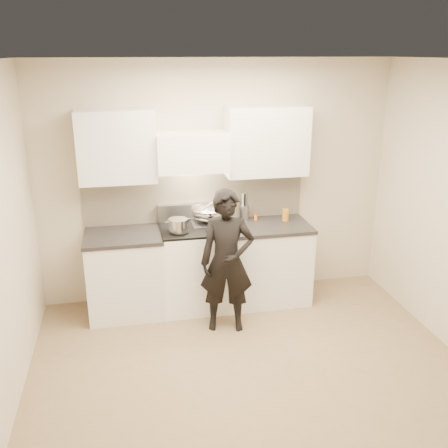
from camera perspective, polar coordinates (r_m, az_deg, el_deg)
The scene contains 11 objects.
ground_plane at distance 4.69m, azimuth 3.39°, elevation -16.90°, with size 4.00×4.00×0.00m, color #856C4E.
room_shell at distance 4.30m, azimuth 1.80°, elevation 3.47°, with size 4.04×3.54×2.70m.
stove at distance 5.62m, azimuth -3.21°, elevation -4.87°, with size 0.76×0.65×0.96m.
counter_right at distance 5.79m, azimuth 4.97°, elevation -4.31°, with size 0.92×0.67×0.92m.
counter_left at distance 5.58m, azimuth -11.19°, elevation -5.57°, with size 0.82×0.67×0.92m.
wok at distance 5.55m, azimuth -1.82°, elevation 1.32°, with size 0.38×0.45×0.30m.
stock_pot at distance 5.27m, azimuth -5.25°, elevation -0.12°, with size 0.29×0.24×0.14m.
utensil_crock at distance 5.74m, azimuth 2.31°, elevation 1.45°, with size 0.12×0.12×0.31m.
spice_jar at distance 5.74m, azimuth 3.65°, elevation 0.87°, with size 0.04×0.04×0.08m.
oil_glass at distance 5.74m, azimuth 7.04°, elevation 1.03°, with size 0.08×0.08×0.13m.
person at distance 5.05m, azimuth 0.34°, elevation -4.33°, with size 0.55×0.36×1.50m, color black.
Camera 1 is at (-1.02, -3.66, 2.76)m, focal length 40.00 mm.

